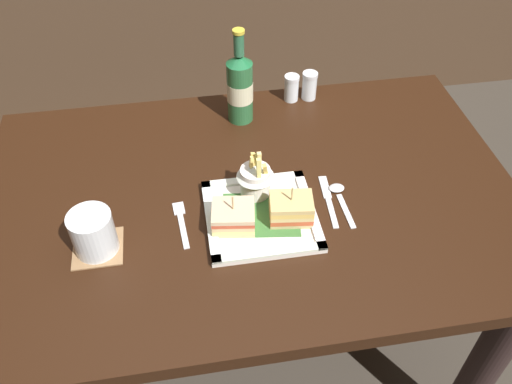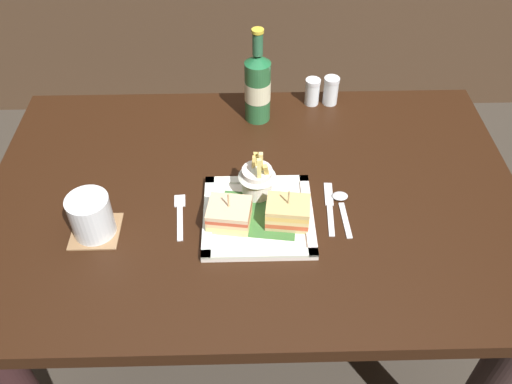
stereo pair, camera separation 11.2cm
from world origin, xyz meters
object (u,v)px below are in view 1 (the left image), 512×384
at_px(square_plate, 261,216).
at_px(knife, 328,199).
at_px(salt_shaker, 291,89).
at_px(pepper_shaker, 309,87).
at_px(fries_cup, 255,177).
at_px(spoon, 339,194).
at_px(beer_bottle, 240,87).
at_px(water_glass, 94,235).
at_px(sandwich_half_right, 291,209).
at_px(dining_table, 252,235).
at_px(sandwich_half_left, 233,217).
at_px(fork, 181,221).

height_order(square_plate, knife, square_plate).
xyz_separation_m(salt_shaker, pepper_shaker, (0.05, 0.00, 0.00)).
bearing_deg(square_plate, pepper_shaker, 64.02).
height_order(fries_cup, pepper_shaker, fries_cup).
bearing_deg(spoon, pepper_shaker, 86.81).
xyz_separation_m(fries_cup, beer_bottle, (0.01, 0.29, 0.04)).
distance_m(beer_bottle, pepper_shaker, 0.22).
xyz_separation_m(water_glass, salt_shaker, (0.50, 0.45, -0.01)).
height_order(beer_bottle, knife, beer_bottle).
xyz_separation_m(sandwich_half_right, water_glass, (-0.40, -0.01, 0.01)).
distance_m(square_plate, water_glass, 0.34).
relative_size(dining_table, spoon, 9.02).
bearing_deg(sandwich_half_left, salt_shaker, 63.80).
relative_size(square_plate, fork, 1.73).
xyz_separation_m(square_plate, spoon, (0.18, 0.04, -0.00)).
relative_size(sandwich_half_right, fries_cup, 0.82).
distance_m(beer_bottle, water_glass, 0.52).
distance_m(fries_cup, spoon, 0.19).
bearing_deg(fork, spoon, 3.59).
bearing_deg(water_glass, sandwich_half_right, 1.62).
xyz_separation_m(fries_cup, water_glass, (-0.34, -0.10, -0.02)).
xyz_separation_m(dining_table, water_glass, (-0.33, -0.11, 0.19)).
bearing_deg(dining_table, sandwich_half_left, -118.45).
xyz_separation_m(dining_table, fork, (-0.16, -0.06, 0.14)).
height_order(knife, pepper_shaker, pepper_shaker).
height_order(fries_cup, beer_bottle, beer_bottle).
xyz_separation_m(sandwich_half_right, spoon, (0.12, 0.06, -0.03)).
bearing_deg(beer_bottle, salt_shaker, 22.77).
bearing_deg(sandwich_half_right, fork, 171.27).
height_order(dining_table, beer_bottle, beer_bottle).
height_order(sandwich_half_right, pepper_shaker, sandwich_half_right).
xyz_separation_m(sandwich_half_right, salt_shaker, (0.09, 0.44, -0.00)).
bearing_deg(pepper_shaker, salt_shaker, 180.00).
bearing_deg(pepper_shaker, sandwich_half_right, -108.17).
distance_m(square_plate, fries_cup, 0.09).
xyz_separation_m(square_plate, water_glass, (-0.34, -0.03, 0.04)).
bearing_deg(knife, sandwich_half_right, -152.34).
bearing_deg(knife, water_glass, -172.91).
distance_m(sandwich_half_left, knife, 0.23).
bearing_deg(square_plate, fries_cup, 90.42).
height_order(square_plate, fries_cup, fries_cup).
relative_size(fork, spoon, 1.01).
height_order(sandwich_half_right, beer_bottle, beer_bottle).
xyz_separation_m(dining_table, sandwich_half_right, (0.07, -0.10, 0.18)).
relative_size(square_plate, sandwich_half_right, 2.41).
distance_m(beer_bottle, salt_shaker, 0.17).
distance_m(spoon, pepper_shaker, 0.38).
height_order(fork, salt_shaker, salt_shaker).
bearing_deg(salt_shaker, water_glass, -137.69).
relative_size(dining_table, salt_shaker, 16.49).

